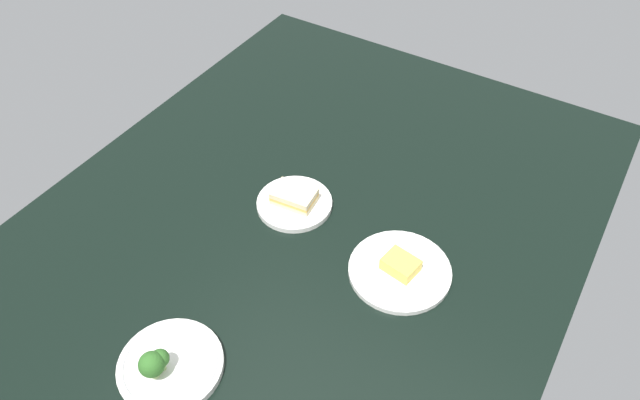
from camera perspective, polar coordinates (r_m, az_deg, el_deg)
The scene contains 4 objects.
dining_table at distance 139.14cm, azimuth 0.00°, elevation -1.16°, with size 137.38×113.69×4.00cm, color black.
plate_sandwich at distance 136.98cm, azimuth -2.42°, elevation -0.12°, with size 17.06×17.06×4.49cm.
plate_broccoli at distance 114.96cm, azimuth -14.07°, elevation -14.74°, with size 18.95×18.95×7.38cm.
plate_cheese at distance 125.53cm, azimuth 7.49°, elevation -6.49°, with size 21.04×21.04×3.98cm.
Camera 1 is at (81.76, 50.19, 102.77)cm, focal length 34.16 mm.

